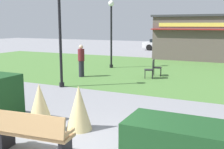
{
  "coord_description": "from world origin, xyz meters",
  "views": [
    {
      "loc": [
        3.12,
        -4.24,
        2.71
      ],
      "look_at": [
        -0.28,
        2.97,
        1.26
      ],
      "focal_mm": 44.03,
      "sensor_mm": 36.0,
      "label": 1
    }
  ],
  "objects_px": {
    "lamppost_far": "(111,26)",
    "cafe_chair_west": "(151,68)",
    "food_kiosk": "(222,37)",
    "cafe_chair_center": "(156,66)",
    "lamppost_mid": "(60,26)",
    "person_strolling": "(81,61)",
    "parked_car_west_slot": "(163,44)",
    "park_bench": "(33,133)"
  },
  "relations": [
    {
      "from": "person_strolling",
      "to": "parked_car_west_slot",
      "type": "xyz_separation_m",
      "value": [
        -0.12,
        16.96,
        -0.22
      ]
    },
    {
      "from": "park_bench",
      "to": "cafe_chair_center",
      "type": "bearing_deg",
      "value": 91.55
    },
    {
      "from": "park_bench",
      "to": "food_kiosk",
      "type": "distance_m",
      "value": 18.98
    },
    {
      "from": "lamppost_mid",
      "to": "person_strolling",
      "type": "bearing_deg",
      "value": 100.95
    },
    {
      "from": "park_bench",
      "to": "lamppost_mid",
      "type": "relative_size",
      "value": 0.42
    },
    {
      "from": "cafe_chair_center",
      "to": "parked_car_west_slot",
      "type": "xyz_separation_m",
      "value": [
        -3.58,
        15.02,
        0.12
      ]
    },
    {
      "from": "lamppost_far",
      "to": "cafe_chair_west",
      "type": "height_order",
      "value": "lamppost_far"
    },
    {
      "from": "food_kiosk",
      "to": "cafe_chair_center",
      "type": "relative_size",
      "value": 11.59
    },
    {
      "from": "lamppost_mid",
      "to": "cafe_chair_west",
      "type": "distance_m",
      "value": 5.07
    },
    {
      "from": "lamppost_mid",
      "to": "lamppost_far",
      "type": "height_order",
      "value": "same"
    },
    {
      "from": "lamppost_mid",
      "to": "food_kiosk",
      "type": "bearing_deg",
      "value": 66.69
    },
    {
      "from": "lamppost_far",
      "to": "person_strolling",
      "type": "bearing_deg",
      "value": -91.27
    },
    {
      "from": "cafe_chair_west",
      "to": "parked_car_west_slot",
      "type": "bearing_deg",
      "value": 102.65
    },
    {
      "from": "cafe_chair_west",
      "to": "lamppost_mid",
      "type": "bearing_deg",
      "value": -130.18
    },
    {
      "from": "person_strolling",
      "to": "cafe_chair_west",
      "type": "bearing_deg",
      "value": -138.13
    },
    {
      "from": "park_bench",
      "to": "cafe_chair_west",
      "type": "height_order",
      "value": "park_bench"
    },
    {
      "from": "lamppost_mid",
      "to": "cafe_chair_west",
      "type": "height_order",
      "value": "lamppost_mid"
    },
    {
      "from": "person_strolling",
      "to": "parked_car_west_slot",
      "type": "bearing_deg",
      "value": -65.27
    },
    {
      "from": "park_bench",
      "to": "person_strolling",
      "type": "bearing_deg",
      "value": 114.94
    },
    {
      "from": "cafe_chair_center",
      "to": "parked_car_west_slot",
      "type": "height_order",
      "value": "parked_car_west_slot"
    },
    {
      "from": "cafe_chair_west",
      "to": "person_strolling",
      "type": "bearing_deg",
      "value": -162.45
    },
    {
      "from": "cafe_chair_center",
      "to": "person_strolling",
      "type": "xyz_separation_m",
      "value": [
        -3.46,
        -1.94,
        0.33
      ]
    },
    {
      "from": "person_strolling",
      "to": "lamppost_far",
      "type": "bearing_deg",
      "value": -66.94
    },
    {
      "from": "food_kiosk",
      "to": "parked_car_west_slot",
      "type": "xyz_separation_m",
      "value": [
        -6.27,
        6.19,
        -1.1
      ]
    },
    {
      "from": "park_bench",
      "to": "person_strolling",
      "type": "distance_m",
      "value": 8.85
    },
    {
      "from": "food_kiosk",
      "to": "person_strolling",
      "type": "relative_size",
      "value": 6.11
    },
    {
      "from": "lamppost_far",
      "to": "cafe_chair_west",
      "type": "distance_m",
      "value": 4.65
    },
    {
      "from": "cafe_chair_west",
      "to": "person_strolling",
      "type": "height_order",
      "value": "person_strolling"
    },
    {
      "from": "food_kiosk",
      "to": "person_strolling",
      "type": "xyz_separation_m",
      "value": [
        -6.16,
        -10.76,
        -0.88
      ]
    },
    {
      "from": "lamppost_far",
      "to": "cafe_chair_west",
      "type": "bearing_deg",
      "value": -35.62
    },
    {
      "from": "person_strolling",
      "to": "parked_car_west_slot",
      "type": "distance_m",
      "value": 16.96
    },
    {
      "from": "lamppost_far",
      "to": "parked_car_west_slot",
      "type": "xyz_separation_m",
      "value": [
        -0.2,
        13.46,
        -2.0
      ]
    },
    {
      "from": "cafe_chair_center",
      "to": "lamppost_mid",
      "type": "bearing_deg",
      "value": -124.36
    },
    {
      "from": "lamppost_mid",
      "to": "cafe_chair_center",
      "type": "height_order",
      "value": "lamppost_mid"
    },
    {
      "from": "park_bench",
      "to": "food_kiosk",
      "type": "xyz_separation_m",
      "value": [
        2.43,
        18.78,
        1.26
      ]
    },
    {
      "from": "lamppost_mid",
      "to": "food_kiosk",
      "type": "height_order",
      "value": "lamppost_mid"
    },
    {
      "from": "cafe_chair_center",
      "to": "cafe_chair_west",
      "type": "bearing_deg",
      "value": -91.04
    },
    {
      "from": "park_bench",
      "to": "lamppost_far",
      "type": "distance_m",
      "value": 12.27
    },
    {
      "from": "cafe_chair_west",
      "to": "cafe_chair_center",
      "type": "distance_m",
      "value": 0.85
    },
    {
      "from": "lamppost_far",
      "to": "food_kiosk",
      "type": "distance_m",
      "value": 9.51
    },
    {
      "from": "food_kiosk",
      "to": "cafe_chair_center",
      "type": "bearing_deg",
      "value": -106.99
    },
    {
      "from": "lamppost_far",
      "to": "cafe_chair_center",
      "type": "distance_m",
      "value": 4.28
    }
  ]
}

